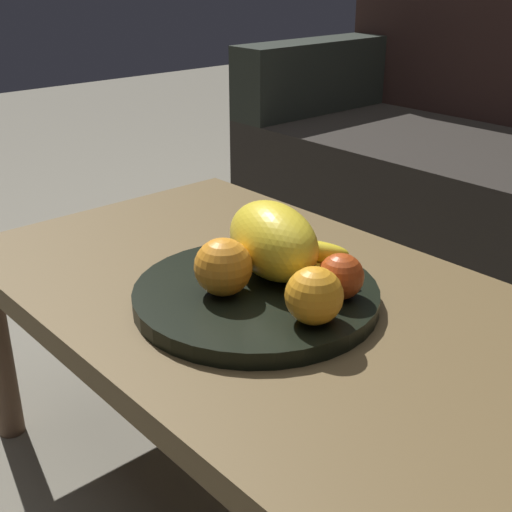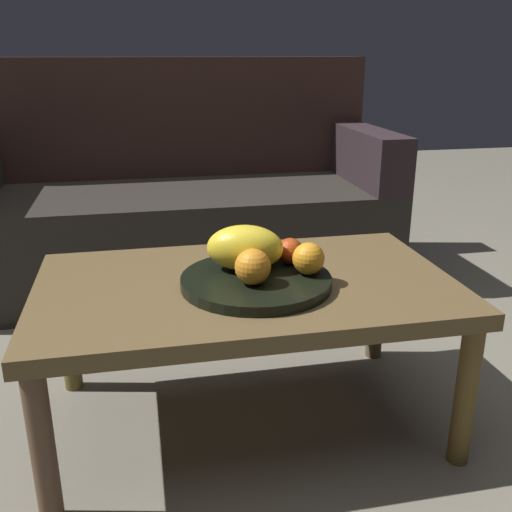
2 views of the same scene
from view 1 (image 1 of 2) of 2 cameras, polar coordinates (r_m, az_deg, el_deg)
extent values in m
plane|color=#6E695B|center=(1.25, 0.79, -19.41)|extent=(8.00, 8.00, 0.00)
cube|color=brown|center=(1.03, 0.91, -3.99)|extent=(1.00, 0.60, 0.04)
cylinder|color=brown|center=(1.59, -3.49, -1.59)|extent=(0.05, 0.05, 0.36)
cube|color=#242923|center=(2.28, 5.92, 14.96)|extent=(0.14, 0.70, 0.22)
cylinder|color=black|center=(0.98, 0.00, -3.33)|extent=(0.36, 0.36, 0.03)
ellipsoid|color=yellow|center=(1.00, 1.42, 1.33)|extent=(0.21, 0.15, 0.11)
sphere|color=orange|center=(0.88, 4.91, -3.35)|extent=(0.08, 0.08, 0.08)
sphere|color=orange|center=(0.95, -2.80, -0.91)|extent=(0.08, 0.08, 0.08)
sphere|color=#AD3D15|center=(0.94, 7.13, -1.71)|extent=(0.07, 0.07, 0.07)
ellipsoid|color=gold|center=(1.00, 3.65, -1.16)|extent=(0.15, 0.08, 0.03)
ellipsoid|color=yellow|center=(1.01, 4.17, -0.75)|extent=(0.14, 0.12, 0.03)
ellipsoid|color=gold|center=(0.99, 3.51, 0.52)|extent=(0.14, 0.12, 0.03)
camera|label=2|loc=(1.13, -79.85, 7.84)|focal=40.68mm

